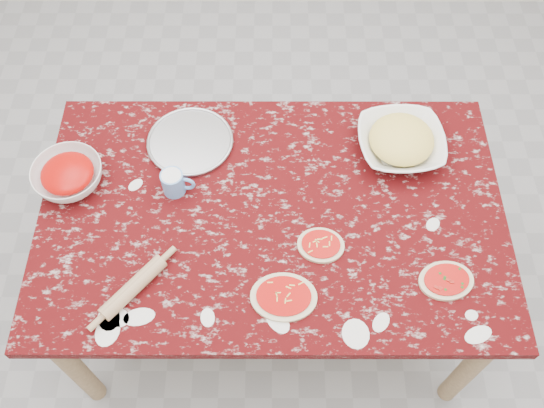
{
  "coord_description": "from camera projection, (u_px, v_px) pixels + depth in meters",
  "views": [
    {
      "loc": [
        0.0,
        -1.05,
        2.48
      ],
      "look_at": [
        0.0,
        0.0,
        0.8
      ],
      "focal_mm": 39.01,
      "sensor_mm": 36.0,
      "label": 1
    }
  ],
  "objects": [
    {
      "name": "rolling_pin",
      "position": [
        133.0,
        287.0,
        1.85
      ],
      "size": [
        0.2,
        0.22,
        0.05
      ],
      "primitive_type": "cylinder",
      "rotation": [
        0.0,
        1.57,
        0.87
      ],
      "color": "tan",
      "rests_on": "worktable"
    },
    {
      "name": "flour_mug",
      "position": [
        174.0,
        183.0,
        2.03
      ],
      "size": [
        0.12,
        0.08,
        0.09
      ],
      "color": "#5F96DA",
      "rests_on": "worktable"
    },
    {
      "name": "pizza_right",
      "position": [
        446.0,
        280.0,
        1.88
      ],
      "size": [
        0.2,
        0.16,
        0.02
      ],
      "color": "beige",
      "rests_on": "worktable"
    },
    {
      "name": "cheese_bowl",
      "position": [
        400.0,
        143.0,
        2.13
      ],
      "size": [
        0.33,
        0.33,
        0.08
      ],
      "primitive_type": "imported",
      "rotation": [
        0.0,
        0.0,
        0.07
      ],
      "color": "white",
      "rests_on": "worktable"
    },
    {
      "name": "worktable",
      "position": [
        272.0,
        224.0,
        2.1
      ],
      "size": [
        1.6,
        1.0,
        0.75
      ],
      "color": "#3B0607",
      "rests_on": "ground"
    },
    {
      "name": "pizza_mid",
      "position": [
        321.0,
        245.0,
        1.95
      ],
      "size": [
        0.17,
        0.15,
        0.02
      ],
      "color": "beige",
      "rests_on": "worktable"
    },
    {
      "name": "ground",
      "position": [
        272.0,
        297.0,
        2.66
      ],
      "size": [
        4.0,
        4.0,
        0.0
      ],
      "primitive_type": "plane",
      "color": "gray"
    },
    {
      "name": "pizza_tray",
      "position": [
        190.0,
        142.0,
        2.18
      ],
      "size": [
        0.4,
        0.4,
        0.01
      ],
      "primitive_type": "cylinder",
      "rotation": [
        0.0,
        0.0,
        0.39
      ],
      "color": "#B2B2B7",
      "rests_on": "worktable"
    },
    {
      "name": "pizza_left",
      "position": [
        284.0,
        297.0,
        1.85
      ],
      "size": [
        0.22,
        0.17,
        0.02
      ],
      "color": "beige",
      "rests_on": "worktable"
    },
    {
      "name": "sauce_bowl",
      "position": [
        69.0,
        176.0,
        2.06
      ],
      "size": [
        0.29,
        0.29,
        0.08
      ],
      "primitive_type": "imported",
      "rotation": [
        0.0,
        0.0,
        -0.23
      ],
      "color": "white",
      "rests_on": "worktable"
    }
  ]
}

